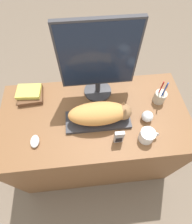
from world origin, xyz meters
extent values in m
plane|color=#6B5B4C|center=(0.00, 0.00, 0.00)|extent=(12.00, 12.00, 0.00)
cube|color=brown|center=(0.00, 0.33, 0.39)|extent=(1.31, 0.66, 0.77)
cube|color=#2D2D33|center=(0.02, 0.29, 0.79)|extent=(0.43, 0.16, 0.02)
ellipsoid|color=#D18C47|center=(0.02, 0.29, 0.87)|extent=(0.38, 0.16, 0.14)
sphere|color=olive|center=(0.18, 0.29, 0.86)|extent=(0.11, 0.11, 0.11)
cone|color=olive|center=(0.18, 0.26, 0.91)|extent=(0.04, 0.04, 0.04)
cone|color=olive|center=(0.18, 0.31, 0.91)|extent=(0.04, 0.04, 0.04)
cylinder|color=#333338|center=(0.05, 0.53, 0.78)|extent=(0.20, 0.20, 0.02)
cylinder|color=#333338|center=(0.05, 0.53, 0.84)|extent=(0.04, 0.04, 0.10)
cube|color=#333338|center=(0.05, 0.53, 1.11)|extent=(0.48, 0.03, 0.46)
cube|color=#192338|center=(0.05, 0.52, 1.11)|extent=(0.46, 0.01, 0.43)
ellipsoid|color=silver|center=(-0.39, 0.17, 0.79)|extent=(0.06, 0.09, 0.03)
cylinder|color=silver|center=(0.31, 0.13, 0.81)|extent=(0.09, 0.09, 0.08)
torus|color=silver|center=(0.35, 0.13, 0.81)|extent=(0.06, 0.01, 0.06)
cylinder|color=#B2A893|center=(0.47, 0.41, 0.82)|extent=(0.08, 0.08, 0.09)
cylinder|color=orange|center=(0.49, 0.41, 0.87)|extent=(0.01, 0.01, 0.13)
cylinder|color=#B21E1E|center=(0.46, 0.42, 0.89)|extent=(0.01, 0.01, 0.15)
cylinder|color=#1E47B2|center=(0.47, 0.39, 0.90)|extent=(0.01, 0.01, 0.18)
sphere|color=silver|center=(0.35, 0.26, 0.81)|extent=(0.08, 0.08, 0.08)
cube|color=#99999E|center=(0.13, 0.13, 0.83)|extent=(0.06, 0.02, 0.12)
cube|color=black|center=(0.13, 0.12, 0.82)|extent=(0.04, 0.00, 0.05)
cube|color=brown|center=(-0.45, 0.54, 0.79)|extent=(0.18, 0.17, 0.03)
cube|color=#CCC14C|center=(-0.45, 0.55, 0.82)|extent=(0.18, 0.14, 0.03)
camera|label=1|loc=(-0.05, -0.28, 1.80)|focal=28.00mm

